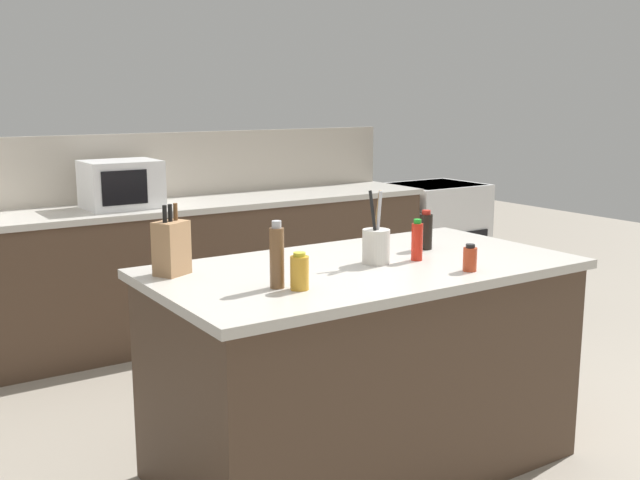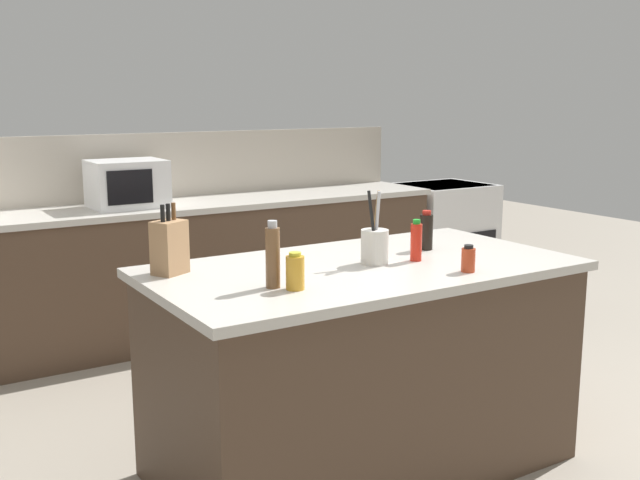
{
  "view_description": "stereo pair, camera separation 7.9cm",
  "coord_description": "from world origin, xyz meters",
  "px_view_note": "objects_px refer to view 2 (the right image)",
  "views": [
    {
      "loc": [
        -1.9,
        -2.53,
        1.66
      ],
      "look_at": [
        0.0,
        0.35,
        0.99
      ],
      "focal_mm": 42.0,
      "sensor_mm": 36.0,
      "label": 1
    },
    {
      "loc": [
        -1.83,
        -2.58,
        1.66
      ],
      "look_at": [
        0.0,
        0.35,
        0.99
      ],
      "focal_mm": 42.0,
      "sensor_mm": 36.0,
      "label": 2
    }
  ],
  "objects_px": {
    "microwave": "(127,184)",
    "knife_block": "(169,247)",
    "utensil_crock": "(375,245)",
    "hot_sauce_bottle": "(416,241)",
    "spice_jar_paprika": "(468,259)",
    "soy_sauce_bottle": "(426,231)",
    "pepper_grinder": "(273,256)",
    "honey_jar": "(295,272)",
    "range_oven": "(442,237)"
  },
  "relations": [
    {
      "from": "hot_sauce_bottle",
      "to": "honey_jar",
      "type": "xyz_separation_m",
      "value": [
        -0.7,
        -0.15,
        -0.02
      ]
    },
    {
      "from": "range_oven",
      "to": "utensil_crock",
      "type": "xyz_separation_m",
      "value": [
        -2.34,
        -2.21,
        0.56
      ]
    },
    {
      "from": "range_oven",
      "to": "spice_jar_paprika",
      "type": "distance_m",
      "value": 3.34
    },
    {
      "from": "microwave",
      "to": "utensil_crock",
      "type": "xyz_separation_m",
      "value": [
        0.38,
        -2.21,
        -0.07
      ]
    },
    {
      "from": "honey_jar",
      "to": "soy_sauce_bottle",
      "type": "distance_m",
      "value": 0.95
    },
    {
      "from": "microwave",
      "to": "honey_jar",
      "type": "xyz_separation_m",
      "value": [
        -0.14,
        -2.41,
        -0.09
      ]
    },
    {
      "from": "microwave",
      "to": "soy_sauce_bottle",
      "type": "relative_size",
      "value": 2.5
    },
    {
      "from": "spice_jar_paprika",
      "to": "pepper_grinder",
      "type": "xyz_separation_m",
      "value": [
        -0.81,
        0.2,
        0.07
      ]
    },
    {
      "from": "utensil_crock",
      "to": "hot_sauce_bottle",
      "type": "distance_m",
      "value": 0.2
    },
    {
      "from": "utensil_crock",
      "to": "range_oven",
      "type": "bearing_deg",
      "value": 43.44
    },
    {
      "from": "microwave",
      "to": "soy_sauce_bottle",
      "type": "distance_m",
      "value": 2.23
    },
    {
      "from": "microwave",
      "to": "soy_sauce_bottle",
      "type": "xyz_separation_m",
      "value": [
        0.76,
        -2.1,
        -0.07
      ]
    },
    {
      "from": "knife_block",
      "to": "pepper_grinder",
      "type": "distance_m",
      "value": 0.49
    },
    {
      "from": "hot_sauce_bottle",
      "to": "utensil_crock",
      "type": "bearing_deg",
      "value": 165.86
    },
    {
      "from": "knife_block",
      "to": "utensil_crock",
      "type": "bearing_deg",
      "value": -46.93
    },
    {
      "from": "pepper_grinder",
      "to": "soy_sauce_bottle",
      "type": "relative_size",
      "value": 1.38
    },
    {
      "from": "microwave",
      "to": "utensil_crock",
      "type": "distance_m",
      "value": 2.25
    },
    {
      "from": "utensil_crock",
      "to": "soy_sauce_bottle",
      "type": "xyz_separation_m",
      "value": [
        0.39,
        0.12,
        0.01
      ]
    },
    {
      "from": "range_oven",
      "to": "microwave",
      "type": "bearing_deg",
      "value": 180.0
    },
    {
      "from": "microwave",
      "to": "pepper_grinder",
      "type": "distance_m",
      "value": 2.35
    },
    {
      "from": "range_oven",
      "to": "honey_jar",
      "type": "distance_m",
      "value": 3.77
    },
    {
      "from": "hot_sauce_bottle",
      "to": "pepper_grinder",
      "type": "xyz_separation_m",
      "value": [
        -0.76,
        -0.08,
        0.03
      ]
    },
    {
      "from": "hot_sauce_bottle",
      "to": "honey_jar",
      "type": "distance_m",
      "value": 0.72
    },
    {
      "from": "range_oven",
      "to": "hot_sauce_bottle",
      "type": "relative_size",
      "value": 4.98
    },
    {
      "from": "honey_jar",
      "to": "utensil_crock",
      "type": "bearing_deg",
      "value": 20.98
    },
    {
      "from": "range_oven",
      "to": "knife_block",
      "type": "bearing_deg",
      "value": -148.67
    },
    {
      "from": "microwave",
      "to": "utensil_crock",
      "type": "bearing_deg",
      "value": -80.35
    },
    {
      "from": "pepper_grinder",
      "to": "soy_sauce_bottle",
      "type": "bearing_deg",
      "value": 14.39
    },
    {
      "from": "knife_block",
      "to": "microwave",
      "type": "bearing_deg",
      "value": 49.7
    },
    {
      "from": "spice_jar_paprika",
      "to": "hot_sauce_bottle",
      "type": "height_order",
      "value": "hot_sauce_bottle"
    },
    {
      "from": "range_oven",
      "to": "microwave",
      "type": "xyz_separation_m",
      "value": [
        -2.71,
        0.0,
        0.63
      ]
    },
    {
      "from": "range_oven",
      "to": "knife_block",
      "type": "distance_m",
      "value": 3.74
    },
    {
      "from": "pepper_grinder",
      "to": "soy_sauce_bottle",
      "type": "height_order",
      "value": "pepper_grinder"
    },
    {
      "from": "knife_block",
      "to": "hot_sauce_bottle",
      "type": "distance_m",
      "value": 1.07
    },
    {
      "from": "knife_block",
      "to": "soy_sauce_bottle",
      "type": "xyz_separation_m",
      "value": [
        1.21,
        -0.17,
        -0.03
      ]
    },
    {
      "from": "honey_jar",
      "to": "soy_sauce_bottle",
      "type": "xyz_separation_m",
      "value": [
        0.9,
        0.31,
        0.02
      ]
    },
    {
      "from": "utensil_crock",
      "to": "pepper_grinder",
      "type": "relative_size",
      "value": 1.24
    },
    {
      "from": "knife_block",
      "to": "hot_sauce_bottle",
      "type": "xyz_separation_m",
      "value": [
        1.01,
        -0.34,
        -0.03
      ]
    },
    {
      "from": "microwave",
      "to": "honey_jar",
      "type": "distance_m",
      "value": 2.42
    },
    {
      "from": "knife_block",
      "to": "pepper_grinder",
      "type": "bearing_deg",
      "value": -86.42
    },
    {
      "from": "knife_block",
      "to": "utensil_crock",
      "type": "relative_size",
      "value": 0.91
    },
    {
      "from": "microwave",
      "to": "knife_block",
      "type": "distance_m",
      "value": 1.97
    },
    {
      "from": "spice_jar_paprika",
      "to": "soy_sauce_bottle",
      "type": "relative_size",
      "value": 0.61
    },
    {
      "from": "hot_sauce_bottle",
      "to": "pepper_grinder",
      "type": "distance_m",
      "value": 0.76
    },
    {
      "from": "microwave",
      "to": "hot_sauce_bottle",
      "type": "xyz_separation_m",
      "value": [
        0.57,
        -2.26,
        -0.07
      ]
    },
    {
      "from": "pepper_grinder",
      "to": "honey_jar",
      "type": "distance_m",
      "value": 0.1
    },
    {
      "from": "knife_block",
      "to": "spice_jar_paprika",
      "type": "relative_size",
      "value": 2.55
    },
    {
      "from": "honey_jar",
      "to": "microwave",
      "type": "bearing_deg",
      "value": 86.79
    },
    {
      "from": "utensil_crock",
      "to": "honey_jar",
      "type": "distance_m",
      "value": 0.55
    },
    {
      "from": "range_oven",
      "to": "soy_sauce_bottle",
      "type": "height_order",
      "value": "soy_sauce_bottle"
    }
  ]
}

